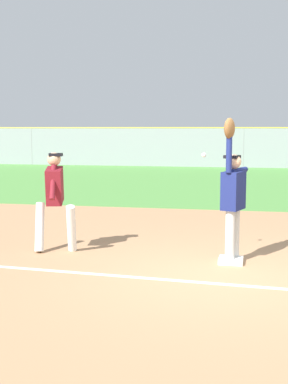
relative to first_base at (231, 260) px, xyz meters
name	(u,v)px	position (x,y,z in m)	size (l,w,h in m)	color
ground_plane	(225,274)	(-0.06, -0.67, -0.04)	(71.41, 71.41, 0.00)	tan
outfield_grass	(241,181)	(-0.06, 13.10, -0.04)	(48.98, 15.37, 0.01)	#549342
first_base	(231,260)	(0.00, 0.00, 0.00)	(0.38, 0.38, 0.08)	white
fielder	(233,193)	(0.01, 0.03, 1.08)	(0.42, 0.88, 2.28)	silver
runner	(55,195)	(-2.99, 0.15, 0.96)	(0.83, 0.84, 1.72)	white
baseball	(204,155)	(-0.47, 0.24, 1.65)	(0.07, 0.07, 0.07)	white
outfield_fence	(243,148)	(-0.06, 20.79, 1.05)	(49.06, 0.08, 2.19)	#93999E
parked_car_red	(127,151)	(-7.58, 25.33, 0.63)	(4.55, 2.43, 1.25)	#B21E1E
parked_car_black	(219,152)	(-1.61, 24.75, 0.63)	(4.48, 2.28, 1.25)	black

